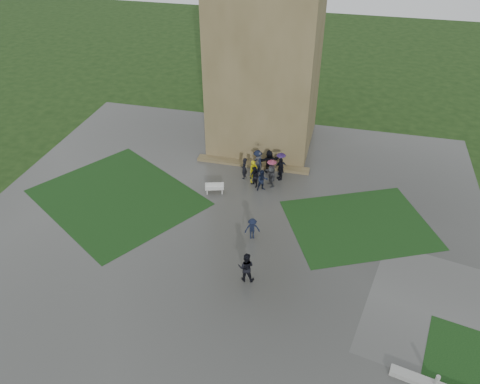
% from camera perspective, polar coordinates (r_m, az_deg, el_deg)
% --- Properties ---
extents(ground, '(120.00, 120.00, 0.00)m').
position_cam_1_polar(ground, '(29.04, -3.06, -7.49)').
color(ground, black).
extents(plaza, '(34.00, 34.00, 0.02)m').
position_cam_1_polar(plaza, '(30.48, -2.00, -5.02)').
color(plaza, '#393936').
rests_on(plaza, ground).
extents(lawn_inset_left, '(14.10, 13.46, 0.01)m').
position_cam_1_polar(lawn_inset_left, '(34.74, -14.73, -0.63)').
color(lawn_inset_left, black).
rests_on(lawn_inset_left, plaza).
extents(lawn_inset_right, '(11.12, 10.15, 0.01)m').
position_cam_1_polar(lawn_inset_right, '(32.12, 14.30, -3.85)').
color(lawn_inset_right, black).
rests_on(lawn_inset_right, plaza).
extents(tower, '(8.00, 8.00, 18.00)m').
position_cam_1_polar(tower, '(37.56, 3.31, 18.51)').
color(tower, brown).
rests_on(tower, ground).
extents(tower_plinth, '(9.00, 0.80, 0.22)m').
position_cam_1_polar(tower_plinth, '(37.20, 1.55, 3.40)').
color(tower_plinth, brown).
rests_on(tower_plinth, plaza).
extents(bench, '(1.42, 0.80, 0.78)m').
position_cam_1_polar(bench, '(33.92, -3.13, 0.50)').
color(bench, beige).
rests_on(bench, plaza).
extents(visitor_cluster, '(3.44, 3.69, 2.48)m').
position_cam_1_polar(visitor_cluster, '(35.25, 3.21, 3.11)').
color(visitor_cluster, black).
rests_on(visitor_cluster, plaza).
extents(pedestrian_mid, '(1.09, 0.82, 1.51)m').
position_cam_1_polar(pedestrian_mid, '(29.61, 1.50, -4.49)').
color(pedestrian_mid, black).
rests_on(pedestrian_mid, plaza).
extents(pedestrian_near, '(0.97, 0.61, 1.91)m').
position_cam_1_polar(pedestrian_near, '(26.73, 0.75, -9.14)').
color(pedestrian_near, black).
rests_on(pedestrian_near, plaza).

